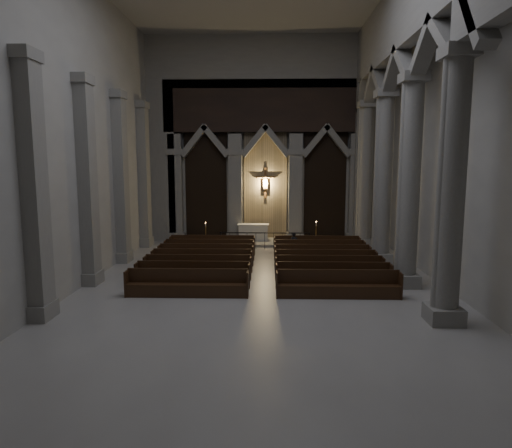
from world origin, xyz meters
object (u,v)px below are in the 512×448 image
at_px(altar_rail, 265,238).
at_px(candle_stand_left, 206,240).
at_px(pews, 264,265).
at_px(altar, 253,232).
at_px(worshipper, 294,244).
at_px(candle_stand_right, 316,240).

relative_size(altar_rail, candle_stand_left, 3.61).
height_order(altar_rail, pews, pews).
bearing_deg(altar, worshipper, -59.00).
bearing_deg(candle_stand_right, altar, 160.71).
bearing_deg(candle_stand_left, altar, 25.74).
bearing_deg(worshipper, altar_rail, 153.59).
xyz_separation_m(altar_rail, candle_stand_right, (2.90, 0.95, -0.25)).
relative_size(altar, altar_rail, 0.38).
bearing_deg(altar, candle_stand_left, -154.26).
bearing_deg(pews, candle_stand_left, 119.22).
bearing_deg(worshipper, altar, 139.00).
relative_size(altar, candle_stand_left, 1.36).
bearing_deg(candle_stand_left, candle_stand_right, 0.22).
distance_m(altar, candle_stand_right, 3.82).
bearing_deg(candle_stand_left, altar_rail, -15.40).
bearing_deg(candle_stand_right, worshipper, -119.47).
xyz_separation_m(altar, candle_stand_right, (3.60, -1.26, -0.24)).
bearing_deg(candle_stand_right, altar_rail, -161.82).
distance_m(altar_rail, worshipper, 2.13).
xyz_separation_m(candle_stand_left, worshipper, (4.88, -2.41, 0.22)).
height_order(candle_stand_left, worshipper, candle_stand_left).
xyz_separation_m(altar_rail, pews, (0.00, -5.09, -0.32)).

